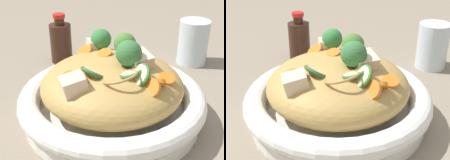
# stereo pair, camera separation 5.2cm
# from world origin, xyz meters

# --- Properties ---
(ground_plane) EXTENTS (3.00, 3.00, 0.00)m
(ground_plane) POSITION_xyz_m (0.00, 0.00, 0.00)
(ground_plane) COLOR gray
(serving_bowl) EXTENTS (0.31, 0.31, 0.06)m
(serving_bowl) POSITION_xyz_m (0.00, 0.00, 0.03)
(serving_bowl) COLOR white
(serving_bowl) RESTS_ON ground_plane
(noodle_heap) EXTENTS (0.24, 0.24, 0.10)m
(noodle_heap) POSITION_xyz_m (-0.00, 0.00, 0.07)
(noodle_heap) COLOR #B18B4A
(noodle_heap) RESTS_ON serving_bowl
(broccoli_florets) EXTENTS (0.14, 0.12, 0.06)m
(broccoli_florets) POSITION_xyz_m (0.00, -0.03, 0.12)
(broccoli_florets) COLOR #99B673
(broccoli_florets) RESTS_ON serving_bowl
(carrot_coins) EXTENTS (0.20, 0.13, 0.03)m
(carrot_coins) POSITION_xyz_m (-0.03, 0.01, 0.10)
(carrot_coins) COLOR orange
(carrot_coins) RESTS_ON serving_bowl
(zucchini_slices) EXTENTS (0.12, 0.08, 0.04)m
(zucchini_slices) POSITION_xyz_m (-0.03, 0.03, 0.11)
(zucchini_slices) COLOR beige
(zucchini_slices) RESTS_ON serving_bowl
(chicken_chunks) EXTENTS (0.15, 0.19, 0.04)m
(chicken_chunks) POSITION_xyz_m (0.01, 0.00, 0.10)
(chicken_chunks) COLOR beige
(chicken_chunks) RESTS_ON serving_bowl
(soy_sauce_bottle) EXTENTS (0.05, 0.05, 0.12)m
(soy_sauce_bottle) POSITION_xyz_m (0.22, -0.16, 0.05)
(soy_sauce_bottle) COLOR #381E14
(soy_sauce_bottle) RESTS_ON ground_plane
(drinking_glass) EXTENTS (0.07, 0.07, 0.10)m
(drinking_glass) POSITION_xyz_m (-0.06, -0.29, 0.05)
(drinking_glass) COLOR silver
(drinking_glass) RESTS_ON ground_plane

